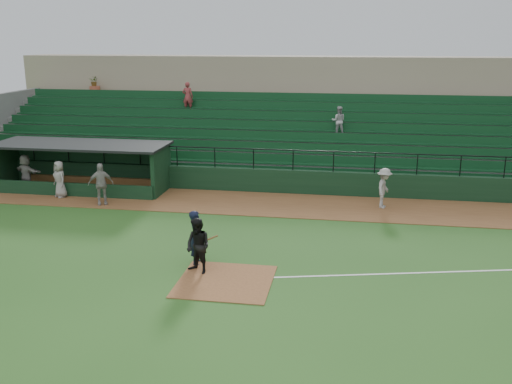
# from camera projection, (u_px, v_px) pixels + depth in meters

# --- Properties ---
(ground) EXTENTS (90.00, 90.00, 0.00)m
(ground) POSITION_uv_depth(u_px,v_px,m) (232.00, 270.00, 19.47)
(ground) COLOR #25511A
(ground) RESTS_ON ground
(warning_track) EXTENTS (40.00, 4.00, 0.03)m
(warning_track) POSITION_uv_depth(u_px,v_px,m) (267.00, 204.00, 27.08)
(warning_track) COLOR brown
(warning_track) RESTS_ON ground
(home_plate_dirt) EXTENTS (3.00, 3.00, 0.03)m
(home_plate_dirt) POSITION_uv_depth(u_px,v_px,m) (225.00, 281.00, 18.51)
(home_plate_dirt) COLOR brown
(home_plate_dirt) RESTS_ON ground
(foul_line) EXTENTS (17.49, 4.44, 0.01)m
(foul_line) POSITION_uv_depth(u_px,v_px,m) (471.00, 271.00, 19.33)
(foul_line) COLOR white
(foul_line) RESTS_ON ground
(stadium_structure) EXTENTS (38.00, 13.08, 6.40)m
(stadium_structure) POSITION_uv_depth(u_px,v_px,m) (287.00, 129.00, 34.54)
(stadium_structure) COLOR black
(stadium_structure) RESTS_ON ground
(dugout) EXTENTS (8.90, 3.20, 2.42)m
(dugout) POSITION_uv_depth(u_px,v_px,m) (85.00, 163.00, 29.78)
(dugout) COLOR black
(dugout) RESTS_ON ground
(batter_at_plate) EXTENTS (1.06, 0.75, 1.92)m
(batter_at_plate) POSITION_uv_depth(u_px,v_px,m) (196.00, 237.00, 19.76)
(batter_at_plate) COLOR black
(batter_at_plate) RESTS_ON ground
(umpire) EXTENTS (1.15, 1.07, 1.89)m
(umpire) POSITION_uv_depth(u_px,v_px,m) (198.00, 246.00, 18.98)
(umpire) COLOR black
(umpire) RESTS_ON ground
(runner) EXTENTS (0.97, 1.33, 1.85)m
(runner) POSITION_uv_depth(u_px,v_px,m) (384.00, 188.00, 26.23)
(runner) COLOR #9E9994
(runner) RESTS_ON warning_track
(dugout_player_a) EXTENTS (1.25, 0.94, 1.97)m
(dugout_player_a) POSITION_uv_depth(u_px,v_px,m) (101.00, 184.00, 26.74)
(dugout_player_a) COLOR #9A9690
(dugout_player_a) RESTS_ON warning_track
(dugout_player_b) EXTENTS (1.04, 0.99, 1.80)m
(dugout_player_b) POSITION_uv_depth(u_px,v_px,m) (60.00, 179.00, 28.01)
(dugout_player_b) COLOR gray
(dugout_player_b) RESTS_ON warning_track
(dugout_player_c) EXTENTS (1.80, 1.13, 1.85)m
(dugout_player_c) POSITION_uv_depth(u_px,v_px,m) (26.00, 172.00, 29.30)
(dugout_player_c) COLOR #A39D99
(dugout_player_c) RESTS_ON warning_track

